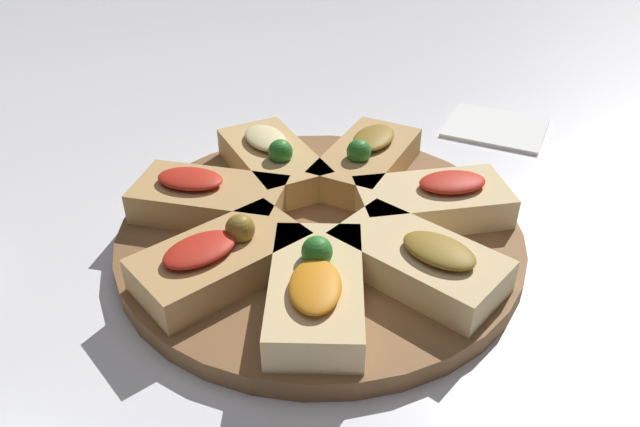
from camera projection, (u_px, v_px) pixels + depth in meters
ground_plane at (320, 243)px, 0.60m from camera, size 3.00×3.00×0.00m
serving_board at (320, 235)px, 0.59m from camera, size 0.38×0.38×0.02m
focaccia_slice_0 at (273, 160)px, 0.66m from camera, size 0.16×0.12×0.05m
focaccia_slice_1 at (208, 198)px, 0.60m from camera, size 0.16×0.12×0.04m
focaccia_slice_2 at (220, 259)px, 0.52m from camera, size 0.10×0.15×0.05m
focaccia_slice_3 at (316, 289)px, 0.49m from camera, size 0.14×0.16×0.05m
focaccia_slice_4 at (420, 261)px, 0.52m from camera, size 0.15×0.08×0.04m
focaccia_slice_5 at (434, 201)px, 0.59m from camera, size 0.15×0.15×0.04m
focaccia_slice_6 at (366, 160)px, 0.66m from camera, size 0.10×0.15×0.05m
napkin_stack at (496, 126)px, 0.79m from camera, size 0.14×0.13×0.01m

